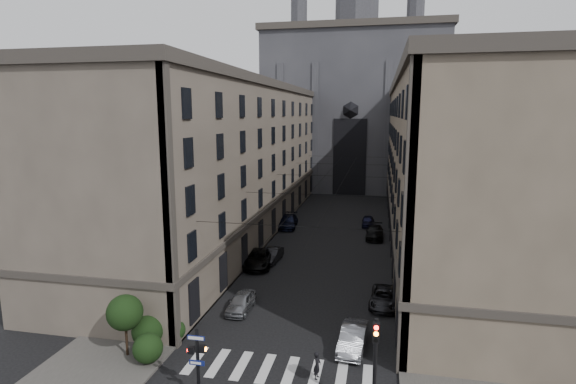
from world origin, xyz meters
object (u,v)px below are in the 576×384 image
Objects in this scene: pedestrian at (317,365)px; gothic_tower at (355,99)px; pedestrian_signal_left at (197,358)px; traffic_light_right at (375,356)px; car_left_near at (241,302)px; car_right_near at (353,338)px; car_left_far at (288,221)px; car_right_midfar at (375,232)px; car_right_far at (368,221)px; car_right_midnear at (384,297)px; car_left_midnear at (272,255)px; car_left_midfar at (259,259)px.

gothic_tower is at bearing 12.13° from pedestrian.
pedestrian_signal_left is 0.77× the size of traffic_light_right.
car_right_near is (8.78, -3.95, 0.06)m from car_left_near.
car_left_far is 11.76m from car_right_midfar.
car_right_near is 1.12× the size of car_right_far.
car_right_midnear is at bearing -86.54° from car_right_midfar.
gothic_tower is at bearing 96.48° from car_right_far.
car_right_midnear is at bearing -34.26° from car_left_midnear.
car_right_midfar is (10.16, 10.82, 0.06)m from car_left_midnear.
car_left_midfar reaches higher than car_right_far.
car_left_far is at bearing 94.20° from pedestrian_signal_left.
car_left_near is at bearing 160.51° from car_right_near.
car_left_far is 1.24× the size of car_right_near.
pedestrian is at bearing -70.87° from car_left_midfar.
car_left_near is at bearing 134.35° from traffic_light_right.
pedestrian reaches higher than car_left_midnear.
car_right_far is 36.25m from pedestrian.
pedestrian is (8.59, -33.44, 0.00)m from car_left_far.
car_right_midfar is at bearing 67.62° from car_left_near.
pedestrian is at bearing -94.80° from car_right_midfar.
car_right_near is 7.42m from car_right_midnear.
car_right_midnear is (11.20, -8.68, -0.02)m from car_left_midnear.
gothic_tower is at bearing 86.67° from car_left_near.
car_right_near is 32.43m from car_right_far.
car_right_near is (10.17, -14.06, -0.04)m from car_left_midfar.
car_left_midnear is at bearing 92.89° from car_left_near.
car_right_near is at bearing -60.10° from car_left_midfar.
car_right_midnear is (0.60, 13.61, -2.64)m from traffic_light_right.
car_right_far is (0.00, 32.43, -0.06)m from car_right_near.
car_left_midfar is at bearing 130.61° from car_right_near.
car_right_near is 2.76× the size of pedestrian.
car_left_far reaches higher than car_right_midfar.
car_left_near is at bearing -94.18° from gothic_tower.
car_left_far is 10.76m from car_right_far.
car_left_far reaches higher than car_left_near.
car_left_far is (-0.23, 15.60, 0.03)m from car_left_midfar.
car_right_midfar is (-1.04, 19.49, 0.08)m from car_right_midnear.
pedestrian_signal_left is 0.72× the size of car_left_midfar.
pedestrian_signal_left reaches higher than car_right_far.
pedestrian is (-1.81, -36.21, 0.13)m from car_right_far.
traffic_light_right is at bearing -119.71° from pedestrian.
car_left_near is at bearing -112.81° from car_right_midfar.
car_right_midfar is (5.16, -39.94, -17.06)m from gothic_tower.
car_left_midnear is 0.73× the size of car_left_far.
car_left_near is 0.99× the size of car_right_far.
traffic_light_right reaches higher than car_right_midnear.
car_right_near is (4.20, -66.58, -17.06)m from gothic_tower.
traffic_light_right reaches higher than car_left_midnear.
car_right_far reaches higher than car_left_near.
car_right_midnear is 11.57m from pedestrian.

